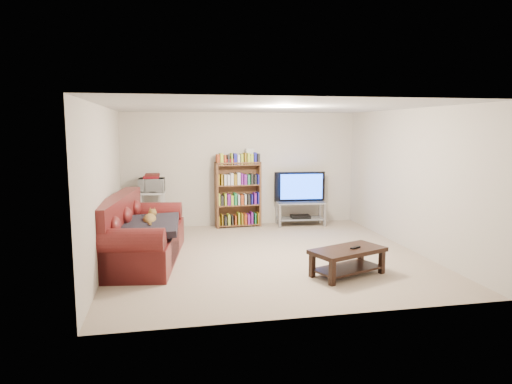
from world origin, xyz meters
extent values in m
plane|color=tan|center=(0.00, 0.00, 0.00)|extent=(5.00, 5.00, 0.00)
plane|color=white|center=(0.00, 0.00, 2.40)|extent=(5.00, 5.00, 0.00)
plane|color=beige|center=(0.00, 2.50, 1.20)|extent=(5.00, 0.00, 5.00)
plane|color=beige|center=(0.00, -2.50, 1.20)|extent=(5.00, 0.00, 5.00)
plane|color=beige|center=(-2.50, 0.00, 1.20)|extent=(0.00, 5.00, 5.00)
plane|color=beige|center=(2.50, 0.00, 1.20)|extent=(0.00, 5.00, 5.00)
cube|color=#5D1818|center=(-1.97, 0.12, 0.23)|extent=(1.35, 2.51, 0.46)
cube|color=#5D1818|center=(-2.35, 0.17, 0.52)|extent=(0.58, 2.40, 1.00)
cube|color=#5D1818|center=(-2.11, -0.94, 0.29)|extent=(1.00, 0.37, 0.58)
cube|color=#5D1818|center=(-1.82, 1.18, 0.29)|extent=(1.00, 0.37, 0.58)
cube|color=black|center=(-1.89, -0.05, 0.59)|extent=(0.99, 1.25, 0.20)
cube|color=black|center=(0.90, -1.21, 0.36)|extent=(1.19, 0.89, 0.06)
cube|color=black|center=(0.90, -1.21, 0.10)|extent=(1.07, 0.80, 0.03)
cube|color=black|center=(0.54, -1.58, 0.16)|extent=(0.09, 0.09, 0.33)
cube|color=black|center=(1.42, -1.23, 0.16)|extent=(0.09, 0.09, 0.33)
cube|color=black|center=(0.39, -1.19, 0.16)|extent=(0.09, 0.09, 0.33)
cube|color=black|center=(1.27, -0.84, 0.16)|extent=(0.09, 0.09, 0.33)
cube|color=black|center=(1.01, -1.22, 0.40)|extent=(0.18, 0.13, 0.02)
cube|color=#999EA3|center=(1.22, 2.16, 0.50)|extent=(1.05, 0.54, 0.03)
cube|color=#999EA3|center=(1.22, 2.16, 0.15)|extent=(1.00, 0.51, 0.02)
cube|color=gray|center=(0.72, 2.00, 0.26)|extent=(0.05, 0.05, 0.51)
cube|color=gray|center=(1.68, 1.92, 0.26)|extent=(0.05, 0.05, 0.51)
cube|color=gray|center=(0.75, 2.40, 0.26)|extent=(0.05, 0.05, 0.51)
cube|color=gray|center=(1.71, 2.32, 0.26)|extent=(0.05, 0.05, 0.51)
imported|color=black|center=(1.22, 2.16, 0.83)|extent=(1.11, 0.23, 0.63)
cube|color=black|center=(1.22, 2.16, 0.19)|extent=(0.43, 0.32, 0.06)
cube|color=brown|center=(-0.57, 2.27, 0.69)|extent=(0.06, 0.30, 1.37)
cube|color=brown|center=(0.34, 2.33, 0.69)|extent=(0.06, 0.30, 1.37)
cube|color=brown|center=(-0.11, 2.30, 1.36)|extent=(0.97, 0.35, 0.03)
cube|color=maroon|center=(-0.32, 2.29, 1.41)|extent=(0.29, 0.23, 0.07)
cube|color=silver|center=(-1.88, 2.15, 0.79)|extent=(0.54, 0.42, 0.04)
cube|color=silver|center=(-1.88, 2.15, 0.30)|extent=(0.49, 0.37, 0.03)
cube|color=silver|center=(-2.10, 2.03, 0.38)|extent=(0.05, 0.05, 0.77)
cube|color=silver|center=(-1.68, 1.99, 0.38)|extent=(0.05, 0.05, 0.77)
cube|color=silver|center=(-2.07, 2.32, 0.38)|extent=(0.05, 0.05, 0.77)
cube|color=silver|center=(-1.65, 2.28, 0.38)|extent=(0.05, 0.05, 0.77)
imported|color=silver|center=(-1.88, 2.15, 0.95)|extent=(0.53, 0.39, 0.28)
cube|color=maroon|center=(-1.88, 2.15, 1.11)|extent=(0.32, 0.29, 0.05)
camera|label=1|loc=(-1.58, -7.09, 2.07)|focal=32.00mm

